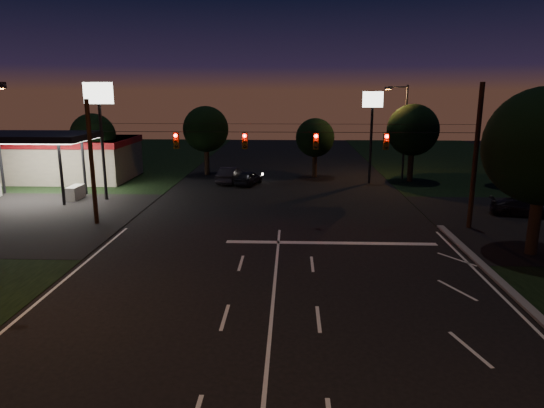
# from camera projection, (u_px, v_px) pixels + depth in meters

# --- Properties ---
(ground) EXTENTS (140.00, 140.00, 0.00)m
(ground) POSITION_uv_depth(u_px,v_px,m) (269.00, 345.00, 16.64)
(ground) COLOR black
(ground) RESTS_ON ground
(stop_bar) EXTENTS (12.00, 0.50, 0.01)m
(stop_bar) POSITION_uv_depth(u_px,v_px,m) (331.00, 243.00, 27.70)
(stop_bar) COLOR silver
(stop_bar) RESTS_ON ground
(utility_pole_right) EXTENTS (0.30, 0.30, 9.00)m
(utility_pole_right) POSITION_uv_depth(u_px,v_px,m) (469.00, 228.00, 30.75)
(utility_pole_right) COLOR black
(utility_pole_right) RESTS_ON ground
(utility_pole_left) EXTENTS (0.28, 0.28, 8.00)m
(utility_pole_left) POSITION_uv_depth(u_px,v_px,m) (97.00, 224.00, 31.71)
(utility_pole_left) COLOR black
(utility_pole_left) RESTS_ON ground
(signal_span) EXTENTS (24.00, 0.40, 1.56)m
(signal_span) POSITION_uv_depth(u_px,v_px,m) (280.00, 140.00, 29.93)
(signal_span) COLOR black
(signal_span) RESTS_ON ground
(gas_station) EXTENTS (14.20, 16.10, 5.25)m
(gas_station) POSITION_uv_depth(u_px,v_px,m) (57.00, 156.00, 46.52)
(gas_station) COLOR gray
(gas_station) RESTS_ON ground
(pole_sign_left_near) EXTENTS (2.20, 0.30, 9.10)m
(pole_sign_left_near) POSITION_uv_depth(u_px,v_px,m) (100.00, 111.00, 36.99)
(pole_sign_left_near) COLOR black
(pole_sign_left_near) RESTS_ON ground
(pole_sign_right) EXTENTS (1.80, 0.30, 8.40)m
(pole_sign_right) POSITION_uv_depth(u_px,v_px,m) (372.00, 116.00, 44.06)
(pole_sign_right) COLOR black
(pole_sign_right) RESTS_ON ground
(street_light_right_far) EXTENTS (2.20, 0.35, 9.00)m
(street_light_right_far) POSITION_uv_depth(u_px,v_px,m) (402.00, 125.00, 46.11)
(street_light_right_far) COLOR black
(street_light_right_far) RESTS_ON ground
(tree_right_near) EXTENTS (6.00, 6.00, 8.76)m
(tree_right_near) POSITION_uv_depth(u_px,v_px,m) (543.00, 147.00, 24.68)
(tree_right_near) COLOR black
(tree_right_near) RESTS_ON ground
(tree_far_a) EXTENTS (4.20, 4.20, 6.42)m
(tree_far_a) POSITION_uv_depth(u_px,v_px,m) (94.00, 136.00, 45.67)
(tree_far_a) COLOR black
(tree_far_a) RESTS_ON ground
(tree_far_b) EXTENTS (4.60, 4.60, 6.98)m
(tree_far_b) POSITION_uv_depth(u_px,v_px,m) (206.00, 130.00, 49.09)
(tree_far_b) COLOR black
(tree_far_b) RESTS_ON ground
(tree_far_c) EXTENTS (3.80, 3.80, 5.86)m
(tree_far_c) POSITION_uv_depth(u_px,v_px,m) (315.00, 138.00, 47.82)
(tree_far_c) COLOR black
(tree_far_c) RESTS_ON ground
(tree_far_d) EXTENTS (4.80, 4.80, 7.30)m
(tree_far_d) POSITION_uv_depth(u_px,v_px,m) (413.00, 131.00, 45.33)
(tree_far_d) COLOR black
(tree_far_d) RESTS_ON ground
(tree_far_e) EXTENTS (4.00, 4.00, 6.18)m
(tree_far_e) POSITION_uv_depth(u_px,v_px,m) (508.00, 141.00, 43.20)
(tree_far_e) COLOR black
(tree_far_e) RESTS_ON ground
(car_oncoming_a) EXTENTS (2.61, 4.11, 1.30)m
(car_oncoming_a) POSITION_uv_depth(u_px,v_px,m) (249.00, 178.00, 44.60)
(car_oncoming_a) COLOR black
(car_oncoming_a) RESTS_ON ground
(car_oncoming_b) EXTENTS (2.16, 4.66, 1.48)m
(car_oncoming_b) POSITION_uv_depth(u_px,v_px,m) (230.00, 175.00, 45.54)
(car_oncoming_b) COLOR black
(car_oncoming_b) RESTS_ON ground
(car_cross) EXTENTS (4.46, 2.61, 1.21)m
(car_cross) POSITION_uv_depth(u_px,v_px,m) (523.00, 207.00, 33.51)
(car_cross) COLOR black
(car_cross) RESTS_ON ground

